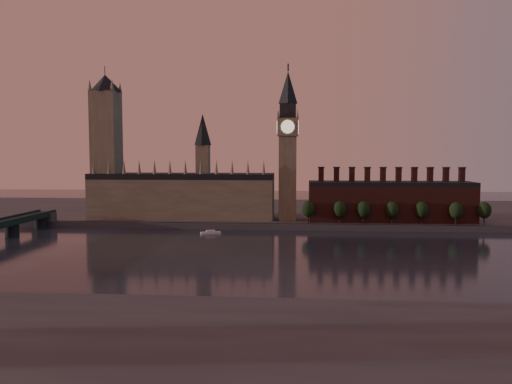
{
  "coord_description": "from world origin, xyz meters",
  "views": [
    {
      "loc": [
        14.8,
        -234.59,
        49.0
      ],
      "look_at": [
        -7.64,
        55.0,
        27.44
      ],
      "focal_mm": 35.0,
      "sensor_mm": 36.0,
      "label": 1
    }
  ],
  "objects": [
    {
      "name": "big_ben",
      "position": [
        10.0,
        110.0,
        56.83
      ],
      "size": [
        15.0,
        15.0,
        107.0
      ],
      "color": "gray",
      "rests_on": "north_bank"
    },
    {
      "name": "north_bank",
      "position": [
        0.0,
        178.04,
        2.0
      ],
      "size": [
        900.0,
        182.0,
        4.0
      ],
      "color": "#4E4E53",
      "rests_on": "ground"
    },
    {
      "name": "embankment_tree_5",
      "position": [
        118.7,
        93.58,
        13.47
      ],
      "size": [
        8.6,
        8.6,
        14.88
      ],
      "color": "black",
      "rests_on": "north_bank"
    },
    {
      "name": "embankment_tree_0",
      "position": [
        23.95,
        94.46,
        13.47
      ],
      "size": [
        8.6,
        8.6,
        14.88
      ],
      "color": "black",
      "rests_on": "north_bank"
    },
    {
      "name": "victoria_tower",
      "position": [
        -120.0,
        115.0,
        59.09
      ],
      "size": [
        24.0,
        24.0,
        108.0
      ],
      "color": "gray",
      "rests_on": "north_bank"
    },
    {
      "name": "embankment_tree_1",
      "position": [
        44.58,
        94.48,
        13.47
      ],
      "size": [
        8.6,
        8.6,
        14.88
      ],
      "color": "black",
      "rests_on": "north_bank"
    },
    {
      "name": "ground",
      "position": [
        0.0,
        0.0,
        0.0
      ],
      "size": [
        900.0,
        900.0,
        0.0
      ],
      "primitive_type": "plane",
      "color": "black",
      "rests_on": "ground"
    },
    {
      "name": "river_boat",
      "position": [
        -37.02,
        69.07,
        0.94
      ],
      "size": [
        12.81,
        7.14,
        2.46
      ],
      "rotation": [
        0.0,
        0.0,
        0.31
      ],
      "color": "silver",
      "rests_on": "ground"
    },
    {
      "name": "palace_of_westminster",
      "position": [
        -64.41,
        114.91,
        21.63
      ],
      "size": [
        130.0,
        30.3,
        74.0
      ],
      "color": "gray",
      "rests_on": "north_bank"
    },
    {
      "name": "embankment_tree_4",
      "position": [
        97.61,
        95.5,
        13.47
      ],
      "size": [
        8.6,
        8.6,
        14.88
      ],
      "color": "black",
      "rests_on": "north_bank"
    },
    {
      "name": "chimney_block",
      "position": [
        80.0,
        110.0,
        17.82
      ],
      "size": [
        110.0,
        25.0,
        37.0
      ],
      "color": "#572621",
      "rests_on": "north_bank"
    },
    {
      "name": "embankment_tree_6",
      "position": [
        136.96,
        95.11,
        13.47
      ],
      "size": [
        8.6,
        8.6,
        14.88
      ],
      "color": "black",
      "rests_on": "north_bank"
    },
    {
      "name": "embankment_tree_2",
      "position": [
        59.91,
        93.98,
        13.47
      ],
      "size": [
        8.6,
        8.6,
        14.88
      ],
      "color": "black",
      "rests_on": "north_bank"
    },
    {
      "name": "embankment_tree_3",
      "position": [
        78.68,
        95.24,
        13.47
      ],
      "size": [
        8.6,
        8.6,
        14.88
      ],
      "color": "black",
      "rests_on": "north_bank"
    }
  ]
}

